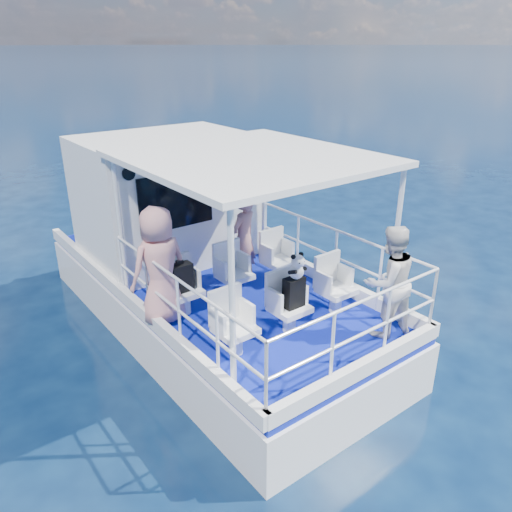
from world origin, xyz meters
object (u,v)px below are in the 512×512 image
(passenger_stbd_aft, at_px, (389,282))
(passenger_port_fwd, at_px, (160,266))
(backpack_center, at_px, (294,292))
(panda, at_px, (297,266))

(passenger_stbd_aft, bearing_deg, passenger_port_fwd, -30.90)
(passenger_stbd_aft, height_order, backpack_center, passenger_stbd_aft)
(passenger_stbd_aft, distance_m, panda, 1.23)
(backpack_center, height_order, panda, panda)
(passenger_stbd_aft, xyz_separation_m, backpack_center, (-0.96, 0.78, -0.18))
(backpack_center, bearing_deg, passenger_stbd_aft, -39.21)
(passenger_port_fwd, height_order, backpack_center, passenger_port_fwd)
(passenger_stbd_aft, bearing_deg, backpack_center, -26.79)
(passenger_port_fwd, distance_m, backpack_center, 1.87)
(panda, bearing_deg, passenger_stbd_aft, -38.92)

